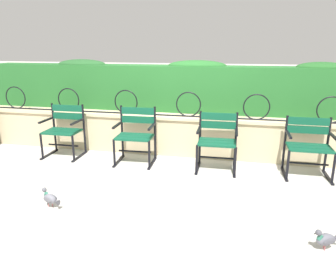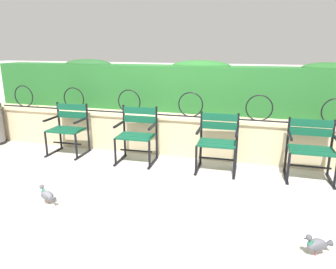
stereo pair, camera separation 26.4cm
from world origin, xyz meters
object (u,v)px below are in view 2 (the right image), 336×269
Objects in this scene: park_chair_centre_left at (137,133)px; park_chair_rightmost at (311,147)px; park_chair_leftmost at (68,127)px; pigeon_far_side at (47,195)px; pigeon_near_chairs at (317,244)px; park_chair_centre_right at (218,140)px.

park_chair_rightmost is (2.60, 0.01, -0.01)m from park_chair_centre_left.
park_chair_leftmost reaches higher than pigeon_far_side.
park_chair_centre_left is 2.60m from park_chair_rightmost.
park_chair_centre_left is at bearing -179.73° from park_chair_rightmost.
park_chair_leftmost is 4.20m from pigeon_near_chairs.
park_chair_leftmost is at bearing 177.81° from park_chair_centre_left.
park_chair_centre_right is 3.06× the size of pigeon_far_side.
park_chair_rightmost is at bearing 0.27° from park_chair_centre_left.
park_chair_centre_right is 2.18m from pigeon_near_chairs.
park_chair_centre_right is (2.60, -0.07, -0.00)m from park_chair_leftmost.
park_chair_rightmost is (1.30, 0.03, -0.00)m from park_chair_centre_right.
park_chair_leftmost reaches higher than park_chair_centre_right.
park_chair_centre_right is (1.30, -0.02, -0.01)m from park_chair_centre_left.
park_chair_rightmost is 2.99× the size of pigeon_far_side.
pigeon_near_chairs is at bearing -3.31° from pigeon_far_side.
park_chair_leftmost is 1.30m from park_chair_centre_left.
park_chair_rightmost is at bearing 1.30° from park_chair_centre_right.
park_chair_leftmost is 0.97× the size of park_chair_centre_left.
park_chair_centre_left is at bearing 142.87° from pigeon_near_chairs.
park_chair_centre_left reaches higher than park_chair_centre_right.
park_chair_centre_right is at bearing -0.75° from park_chair_centre_left.
park_chair_leftmost is 1.03× the size of park_chair_rightmost.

